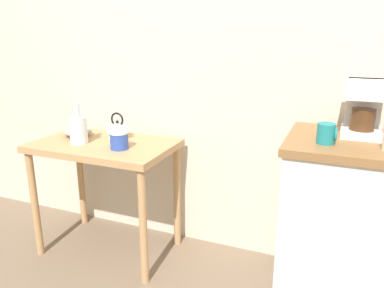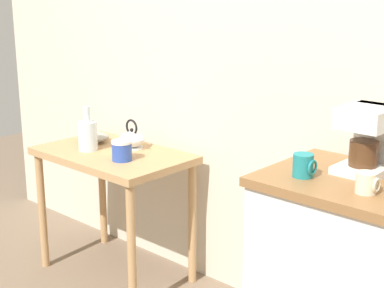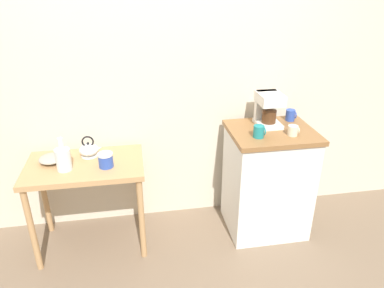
% 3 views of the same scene
% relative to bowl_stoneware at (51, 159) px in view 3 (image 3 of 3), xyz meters
% --- Properties ---
extents(ground_plane, '(8.00, 8.00, 0.00)m').
position_rel_bowl_stoneware_xyz_m(ground_plane, '(0.90, -0.10, -0.76)').
color(ground_plane, '#7A6651').
extents(back_wall, '(4.40, 0.10, 2.80)m').
position_rel_bowl_stoneware_xyz_m(back_wall, '(1.00, 0.32, 0.64)').
color(back_wall, beige).
rests_on(back_wall, ground_plane).
extents(wooden_table, '(0.85, 0.52, 0.73)m').
position_rel_bowl_stoneware_xyz_m(wooden_table, '(0.23, -0.06, -0.14)').
color(wooden_table, tan).
rests_on(wooden_table, ground_plane).
extents(kitchen_counter, '(0.65, 0.55, 0.90)m').
position_rel_bowl_stoneware_xyz_m(kitchen_counter, '(1.65, -0.08, -0.31)').
color(kitchen_counter, white).
rests_on(kitchen_counter, ground_plane).
extents(bowl_stoneware, '(0.18, 0.18, 0.06)m').
position_rel_bowl_stoneware_xyz_m(bowl_stoneware, '(0.00, 0.00, 0.00)').
color(bowl_stoneware, '#9E998C').
rests_on(bowl_stoneware, wooden_table).
extents(teakettle, '(0.17, 0.14, 0.17)m').
position_rel_bowl_stoneware_xyz_m(teakettle, '(0.26, 0.06, 0.02)').
color(teakettle, white).
rests_on(teakettle, wooden_table).
extents(glass_carafe_vase, '(0.10, 0.10, 0.24)m').
position_rel_bowl_stoneware_xyz_m(glass_carafe_vase, '(0.11, -0.12, 0.06)').
color(glass_carafe_vase, silver).
rests_on(glass_carafe_vase, wooden_table).
extents(canister_enamel, '(0.11, 0.11, 0.11)m').
position_rel_bowl_stoneware_xyz_m(canister_enamel, '(0.40, -0.13, 0.02)').
color(canister_enamel, '#2D4CAD').
rests_on(canister_enamel, wooden_table).
extents(coffee_maker, '(0.18, 0.22, 0.26)m').
position_rel_bowl_stoneware_xyz_m(coffee_maker, '(1.65, 0.04, 0.28)').
color(coffee_maker, white).
rests_on(coffee_maker, kitchen_counter).
extents(mug_small_cream, '(0.08, 0.07, 0.08)m').
position_rel_bowl_stoneware_xyz_m(mug_small_cream, '(1.76, -0.19, 0.18)').
color(mug_small_cream, beige).
rests_on(mug_small_cream, kitchen_counter).
extents(mug_dark_teal, '(0.08, 0.08, 0.09)m').
position_rel_bowl_stoneware_xyz_m(mug_dark_teal, '(1.50, -0.18, 0.18)').
color(mug_dark_teal, teal).
rests_on(mug_dark_teal, kitchen_counter).
extents(mug_blue, '(0.08, 0.07, 0.09)m').
position_rel_bowl_stoneware_xyz_m(mug_blue, '(1.86, 0.09, 0.18)').
color(mug_blue, '#2D4CAD').
rests_on(mug_blue, kitchen_counter).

